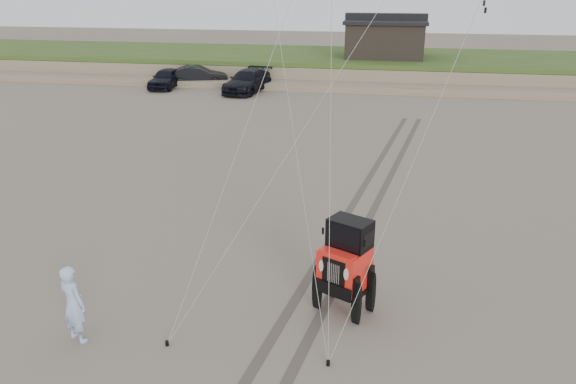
# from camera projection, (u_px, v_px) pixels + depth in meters

# --- Properties ---
(ground) EXTENTS (160.00, 160.00, 0.00)m
(ground) POSITION_uv_depth(u_px,v_px,m) (242.00, 350.00, 12.24)
(ground) COLOR #6B6054
(ground) RESTS_ON ground
(dune_ridge) EXTENTS (160.00, 14.25, 1.73)m
(dune_ridge) POSITION_uv_depth(u_px,v_px,m) (359.00, 66.00, 46.41)
(dune_ridge) COLOR #7A6B54
(dune_ridge) RESTS_ON ground
(cabin) EXTENTS (6.40, 5.40, 3.35)m
(cabin) POSITION_uv_depth(u_px,v_px,m) (385.00, 37.00, 44.75)
(cabin) COLOR black
(cabin) RESTS_ON dune_ridge
(truck_a) EXTENTS (1.77, 4.27, 1.45)m
(truck_a) POSITION_uv_depth(u_px,v_px,m) (166.00, 78.00, 41.48)
(truck_a) COLOR black
(truck_a) RESTS_ON ground
(truck_b) EXTENTS (4.73, 2.83, 1.47)m
(truck_b) POSITION_uv_depth(u_px,v_px,m) (198.00, 76.00, 42.47)
(truck_b) COLOR black
(truck_b) RESTS_ON ground
(truck_c) EXTENTS (2.95, 5.59, 1.54)m
(truck_c) POSITION_uv_depth(u_px,v_px,m) (248.00, 81.00, 39.99)
(truck_c) COLOR black
(truck_c) RESTS_ON ground
(jeep) EXTENTS (4.19, 5.47, 1.88)m
(jeep) POSITION_uv_depth(u_px,v_px,m) (344.00, 276.00, 13.39)
(jeep) COLOR red
(jeep) RESTS_ON ground
(man) EXTENTS (0.79, 0.66, 1.85)m
(man) POSITION_uv_depth(u_px,v_px,m) (73.00, 304.00, 12.26)
(man) COLOR #8AAAD5
(man) RESTS_ON ground
(stake_main) EXTENTS (0.08, 0.08, 0.12)m
(stake_main) POSITION_uv_depth(u_px,v_px,m) (167.00, 343.00, 12.36)
(stake_main) COLOR black
(stake_main) RESTS_ON ground
(stake_aux) EXTENTS (0.08, 0.08, 0.12)m
(stake_aux) POSITION_uv_depth(u_px,v_px,m) (328.00, 363.00, 11.72)
(stake_aux) COLOR black
(stake_aux) RESTS_ON ground
(tire_tracks) EXTENTS (5.22, 29.74, 0.01)m
(tire_tracks) POSITION_uv_depth(u_px,v_px,m) (359.00, 215.00, 19.25)
(tire_tracks) COLOR #4C443D
(tire_tracks) RESTS_ON ground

